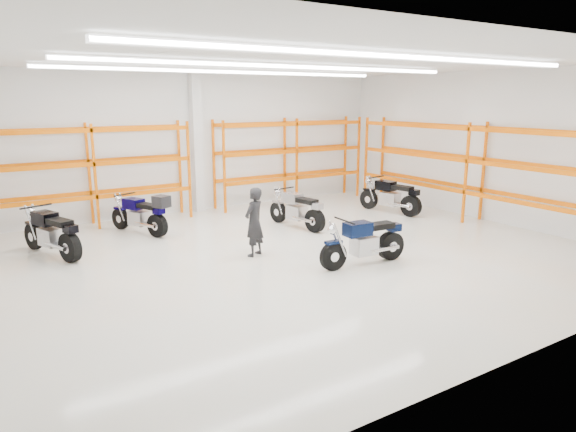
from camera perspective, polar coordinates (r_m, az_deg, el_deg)
ground at (r=12.41m, az=0.68°, el=-4.29°), size 14.00×14.00×0.00m
room_shell at (r=11.88m, az=0.65°, el=11.04°), size 14.02×12.02×4.51m
motorcycle_main at (r=11.70m, az=8.76°, el=-2.87°), size 2.26×0.75×1.11m
motorcycle_back_a at (r=13.35m, az=-24.69°, el=-1.86°), size 1.07×2.25×1.15m
motorcycle_back_b at (r=14.68m, az=-15.85°, el=0.17°), size 1.17×2.15×1.16m
motorcycle_back_c at (r=14.83m, az=1.15°, el=0.63°), size 0.74×2.22×1.10m
motorcycle_back_d at (r=17.06m, az=11.50°, el=2.08°), size 0.84×2.31×1.15m
standing_man at (r=12.14m, az=-3.78°, el=-0.66°), size 0.72×0.63×1.65m
structural_column at (r=17.09m, az=-10.08°, el=7.96°), size 0.32×0.32×4.50m
pallet_racking_back_left at (r=15.84m, az=-21.01°, el=5.23°), size 5.67×0.87×3.00m
pallet_racking_back_right at (r=18.40m, az=0.29°, el=7.05°), size 5.67×0.87×3.00m
pallet_racking_side at (r=16.42m, az=20.13°, el=5.65°), size 0.87×9.07×3.00m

